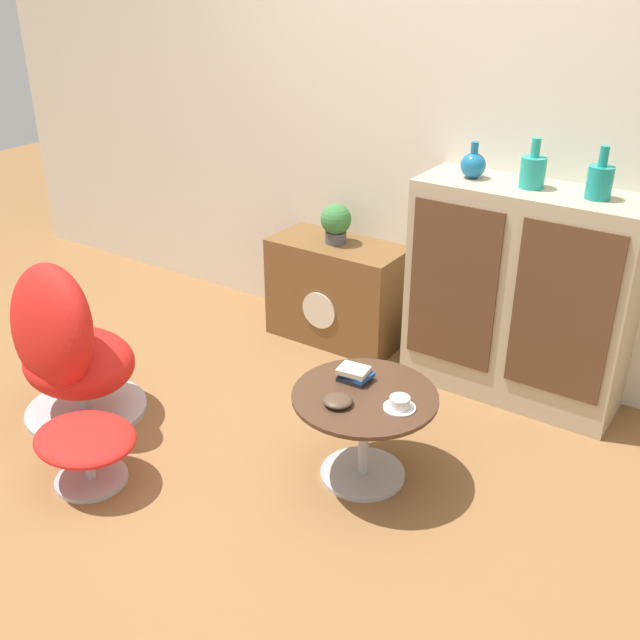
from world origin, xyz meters
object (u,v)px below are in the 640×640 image
object	(u,v)px
vase_leftmost	(473,165)
coffee_table	(364,421)
sideboard	(519,295)
potted_plant	(336,222)
vase_inner_right	(600,181)
teacup	(400,404)
vase_inner_left	(533,171)
book_stack	(355,374)
ottoman	(86,444)
tv_console	(337,291)
egg_chair	(66,348)
bowl	(338,401)

from	to	relation	value
vase_leftmost	coffee_table	bearing A→B (deg)	-87.74
sideboard	potted_plant	distance (m)	1.07
vase_inner_right	teacup	bearing A→B (deg)	-110.07
vase_leftmost	vase_inner_right	xyz separation A→B (m)	(0.58, 0.00, 0.02)
teacup	vase_inner_left	bearing A→B (deg)	85.53
potted_plant	book_stack	distance (m)	1.21
sideboard	ottoman	bearing A→B (deg)	-125.28
teacup	tv_console	bearing A→B (deg)	132.76
ottoman	potted_plant	bearing A→B (deg)	85.38
ottoman	vase_inner_right	bearing A→B (deg)	48.85
sideboard	coffee_table	bearing A→B (deg)	-104.19
egg_chair	potted_plant	world-z (taller)	egg_chair
tv_console	coffee_table	size ratio (longest dim) A/B	1.26
coffee_table	egg_chair	bearing A→B (deg)	-164.73
ottoman	book_stack	world-z (taller)	book_stack
sideboard	teacup	xyz separation A→B (m)	(-0.09, -1.02, -0.11)
vase_inner_right	teacup	size ratio (longest dim) A/B	1.75
egg_chair	teacup	xyz separation A→B (m)	(1.56, 0.37, 0.05)
coffee_table	vase_inner_right	xyz separation A→B (m)	(0.54, 1.02, 0.86)
vase_inner_left	book_stack	distance (m)	1.23
ottoman	bowl	bearing A→B (deg)	31.85
coffee_table	vase_inner_right	size ratio (longest dim) A/B	2.64
tv_console	vase_inner_left	size ratio (longest dim) A/B	3.38
coffee_table	bowl	size ratio (longest dim) A/B	5.09
vase_inner_right	book_stack	size ratio (longest dim) A/B	1.57
vase_inner_right	teacup	world-z (taller)	vase_inner_right
vase_inner_right	potted_plant	world-z (taller)	vase_inner_right
sideboard	vase_inner_left	bearing A→B (deg)	159.72
egg_chair	book_stack	distance (m)	1.37
tv_console	coffee_table	distance (m)	1.29
ottoman	book_stack	bearing A→B (deg)	41.63
teacup	bowl	bearing A→B (deg)	-152.14
coffee_table	teacup	size ratio (longest dim) A/B	4.62
sideboard	potted_plant	bearing A→B (deg)	179.56
vase_leftmost	teacup	distance (m)	1.26
vase_inner_left	egg_chair	bearing A→B (deg)	-139.53
coffee_table	book_stack	xyz separation A→B (m)	(-0.10, 0.07, 0.16)
sideboard	ottoman	xyz separation A→B (m)	(-1.20, -1.69, -0.34)
sideboard	egg_chair	size ratio (longest dim) A/B	1.31
vase_inner_left	teacup	size ratio (longest dim) A/B	1.72
egg_chair	ottoman	bearing A→B (deg)	-33.56
tv_console	potted_plant	world-z (taller)	potted_plant
potted_plant	book_stack	world-z (taller)	potted_plant
vase_leftmost	potted_plant	xyz separation A→B (m)	(-0.76, 0.00, -0.43)
vase_leftmost	book_stack	distance (m)	1.17
coffee_table	vase_inner_left	size ratio (longest dim) A/B	2.68
book_stack	vase_leftmost	bearing A→B (deg)	86.66
bowl	tv_console	bearing A→B (deg)	122.80
potted_plant	bowl	world-z (taller)	potted_plant
tv_console	vase_inner_right	size ratio (longest dim) A/B	3.32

